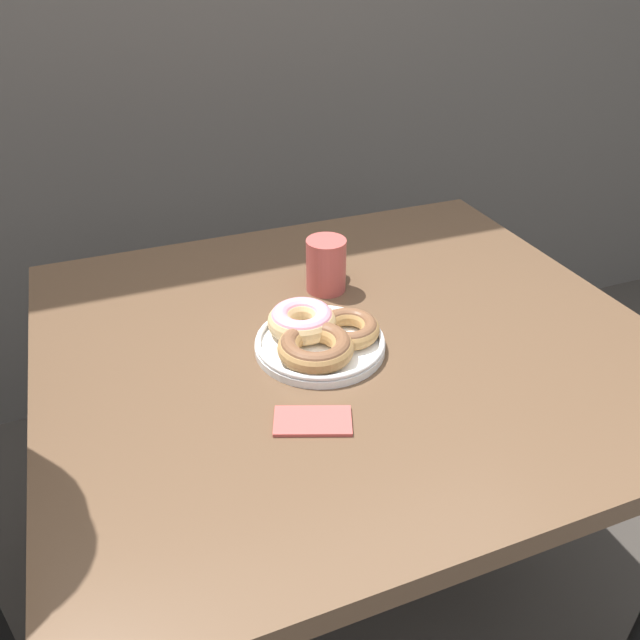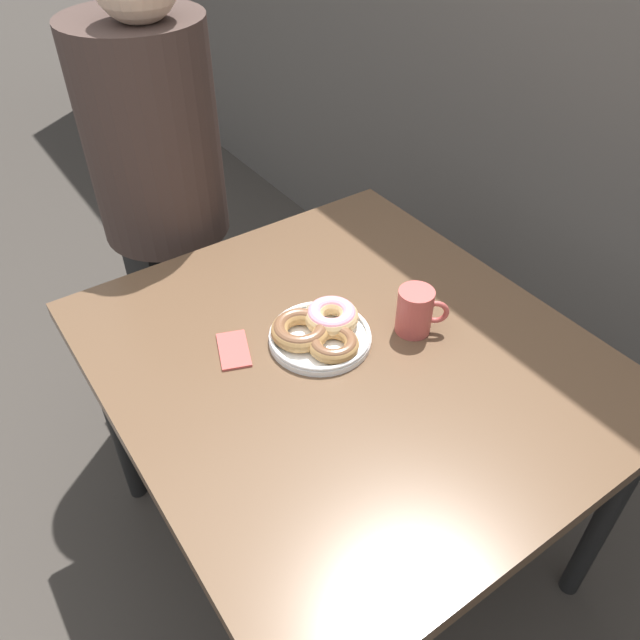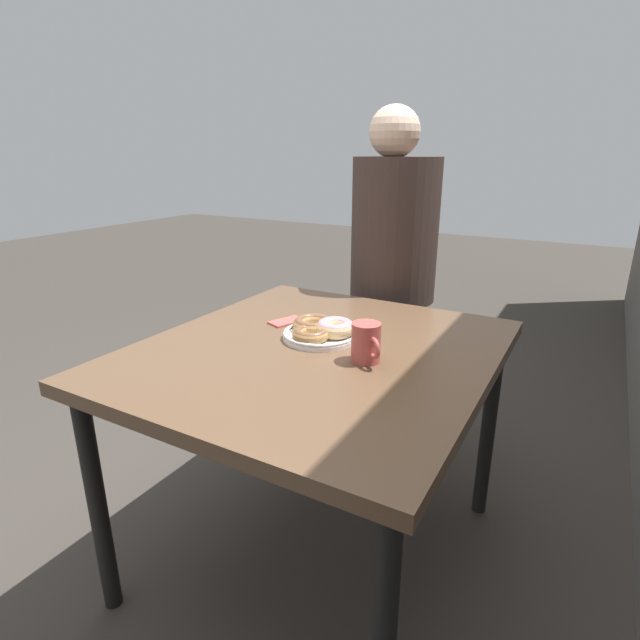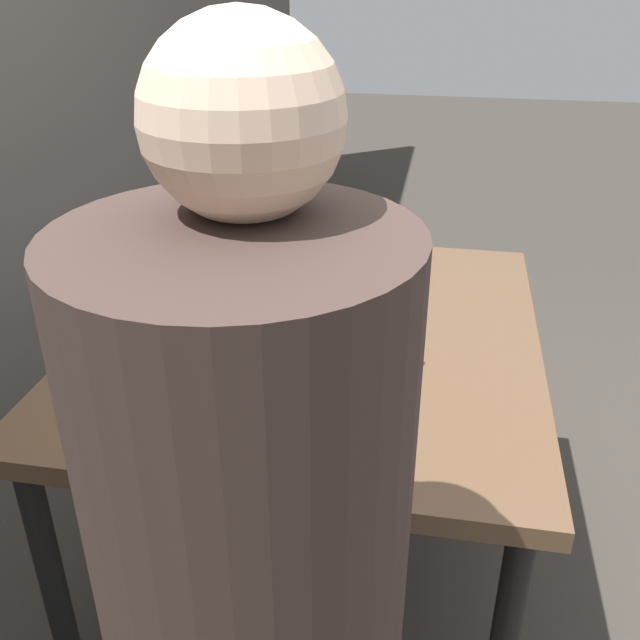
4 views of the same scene
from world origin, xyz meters
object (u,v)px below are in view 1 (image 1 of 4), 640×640
at_px(dining_table, 347,366).
at_px(donut_plate, 319,335).
at_px(napkin, 313,421).
at_px(coffee_mug, 326,264).

height_order(dining_table, donut_plate, donut_plate).
bearing_deg(napkin, dining_table, 54.10).
xyz_separation_m(dining_table, coffee_mug, (0.02, 0.17, 0.13)).
height_order(dining_table, coffee_mug, coffee_mug).
relative_size(dining_table, napkin, 8.26).
bearing_deg(donut_plate, dining_table, 20.07).
height_order(dining_table, napkin, napkin).
distance_m(dining_table, coffee_mug, 0.21).
xyz_separation_m(donut_plate, napkin, (-0.08, -0.17, -0.03)).
bearing_deg(napkin, donut_plate, 66.14).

